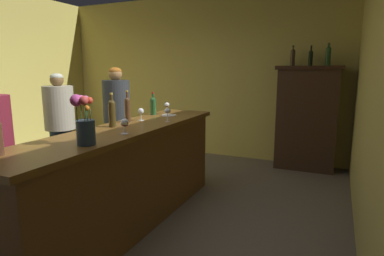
{
  "coord_description": "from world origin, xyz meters",
  "views": [
    {
      "loc": [
        2.46,
        -2.63,
        1.59
      ],
      "look_at": [
        1.27,
        0.0,
        1.06
      ],
      "focal_mm": 30.09,
      "sensor_mm": 36.0,
      "label": 1
    }
  ],
  "objects_px": {
    "flower_arrangement": "(84,122)",
    "wine_bottle_malbec": "(112,112)",
    "wine_glass_mid": "(167,112)",
    "patron_in_navy": "(60,127)",
    "display_cabinet": "(307,116)",
    "cheese_plate": "(169,115)",
    "display_bottle_left": "(293,57)",
    "bar_counter": "(127,177)",
    "wine_glass_rear": "(167,106)",
    "display_bottle_center": "(328,55)",
    "wine_glass_spare": "(141,112)",
    "display_bottle_midleft": "(311,57)",
    "wine_bottle_rose": "(128,108)",
    "patron_near_entrance": "(117,118)",
    "wine_glass_front": "(125,123)",
    "wine_bottle_syrah": "(153,105)"
  },
  "relations": [
    {
      "from": "wine_bottle_malbec",
      "to": "patron_near_entrance",
      "type": "bearing_deg",
      "value": 125.98
    },
    {
      "from": "display_cabinet",
      "to": "wine_glass_mid",
      "type": "relative_size",
      "value": 11.04
    },
    {
      "from": "patron_in_navy",
      "to": "display_cabinet",
      "type": "bearing_deg",
      "value": 67.87
    },
    {
      "from": "display_bottle_midleft",
      "to": "wine_bottle_rose",
      "type": "bearing_deg",
      "value": -123.01
    },
    {
      "from": "wine_glass_spare",
      "to": "wine_glass_mid",
      "type": "bearing_deg",
      "value": 8.66
    },
    {
      "from": "wine_glass_mid",
      "to": "patron_in_navy",
      "type": "bearing_deg",
      "value": 177.11
    },
    {
      "from": "wine_glass_rear",
      "to": "patron_near_entrance",
      "type": "bearing_deg",
      "value": 164.88
    },
    {
      "from": "wine_glass_mid",
      "to": "cheese_plate",
      "type": "distance_m",
      "value": 0.45
    },
    {
      "from": "cheese_plate",
      "to": "wine_glass_front",
      "type": "bearing_deg",
      "value": -81.38
    },
    {
      "from": "patron_near_entrance",
      "to": "patron_in_navy",
      "type": "xyz_separation_m",
      "value": [
        -0.39,
        -0.71,
        -0.05
      ]
    },
    {
      "from": "wine_glass_rear",
      "to": "bar_counter",
      "type": "bearing_deg",
      "value": -84.96
    },
    {
      "from": "bar_counter",
      "to": "wine_bottle_malbec",
      "type": "relative_size",
      "value": 8.7
    },
    {
      "from": "wine_glass_rear",
      "to": "display_bottle_center",
      "type": "distance_m",
      "value": 2.59
    },
    {
      "from": "bar_counter",
      "to": "display_bottle_left",
      "type": "bearing_deg",
      "value": 66.8
    },
    {
      "from": "wine_bottle_rose",
      "to": "display_bottle_midleft",
      "type": "relative_size",
      "value": 1.13
    },
    {
      "from": "wine_glass_mid",
      "to": "display_bottle_left",
      "type": "relative_size",
      "value": 0.48
    },
    {
      "from": "wine_glass_mid",
      "to": "bar_counter",
      "type": "bearing_deg",
      "value": -113.04
    },
    {
      "from": "wine_bottle_rose",
      "to": "wine_glass_front",
      "type": "bearing_deg",
      "value": -56.93
    },
    {
      "from": "wine_glass_front",
      "to": "wine_bottle_malbec",
      "type": "bearing_deg",
      "value": 143.75
    },
    {
      "from": "wine_glass_front",
      "to": "cheese_plate",
      "type": "relative_size",
      "value": 0.75
    },
    {
      "from": "wine_bottle_malbec",
      "to": "flower_arrangement",
      "type": "relative_size",
      "value": 0.88
    },
    {
      "from": "wine_bottle_malbec",
      "to": "display_bottle_midleft",
      "type": "distance_m",
      "value": 3.27
    },
    {
      "from": "wine_glass_spare",
      "to": "flower_arrangement",
      "type": "relative_size",
      "value": 0.36
    },
    {
      "from": "display_cabinet",
      "to": "wine_glass_front",
      "type": "xyz_separation_m",
      "value": [
        -1.27,
        -3.02,
        0.26
      ]
    },
    {
      "from": "wine_bottle_malbec",
      "to": "wine_glass_rear",
      "type": "height_order",
      "value": "wine_bottle_malbec"
    },
    {
      "from": "wine_bottle_rose",
      "to": "wine_glass_mid",
      "type": "bearing_deg",
      "value": 28.82
    },
    {
      "from": "bar_counter",
      "to": "patron_in_navy",
      "type": "bearing_deg",
      "value": 158.73
    },
    {
      "from": "wine_bottle_malbec",
      "to": "wine_glass_mid",
      "type": "distance_m",
      "value": 0.61
    },
    {
      "from": "display_cabinet",
      "to": "cheese_plate",
      "type": "relative_size",
      "value": 9.02
    },
    {
      "from": "patron_near_entrance",
      "to": "wine_glass_rear",
      "type": "bearing_deg",
      "value": 47.64
    },
    {
      "from": "wine_bottle_syrah",
      "to": "wine_glass_spare",
      "type": "xyz_separation_m",
      "value": [
        0.12,
        -0.46,
        -0.03
      ]
    },
    {
      "from": "wine_glass_front",
      "to": "flower_arrangement",
      "type": "xyz_separation_m",
      "value": [
        -0.02,
        -0.47,
        0.08
      ]
    },
    {
      "from": "cheese_plate",
      "to": "patron_near_entrance",
      "type": "relative_size",
      "value": 0.11
    },
    {
      "from": "wine_bottle_malbec",
      "to": "flower_arrangement",
      "type": "height_order",
      "value": "flower_arrangement"
    },
    {
      "from": "wine_bottle_syrah",
      "to": "wine_glass_mid",
      "type": "xyz_separation_m",
      "value": [
        0.43,
        -0.41,
        -0.01
      ]
    },
    {
      "from": "display_bottle_midleft",
      "to": "patron_in_navy",
      "type": "xyz_separation_m",
      "value": [
        -2.92,
        -2.2,
        -0.94
      ]
    },
    {
      "from": "wine_bottle_syrah",
      "to": "wine_bottle_rose",
      "type": "height_order",
      "value": "wine_bottle_rose"
    },
    {
      "from": "wine_glass_mid",
      "to": "flower_arrangement",
      "type": "height_order",
      "value": "flower_arrangement"
    },
    {
      "from": "wine_glass_rear",
      "to": "patron_near_entrance",
      "type": "distance_m",
      "value": 1.05
    },
    {
      "from": "display_cabinet",
      "to": "wine_glass_mid",
      "type": "xyz_separation_m",
      "value": [
        -1.24,
        -2.28,
        0.28
      ]
    },
    {
      "from": "wine_bottle_malbec",
      "to": "wine_glass_front",
      "type": "height_order",
      "value": "wine_bottle_malbec"
    },
    {
      "from": "wine_glass_rear",
      "to": "wine_bottle_malbec",
      "type": "bearing_deg",
      "value": -92.42
    },
    {
      "from": "patron_in_navy",
      "to": "flower_arrangement",
      "type": "bearing_deg",
      "value": -7.48
    },
    {
      "from": "wine_glass_mid",
      "to": "wine_bottle_syrah",
      "type": "bearing_deg",
      "value": 136.22
    },
    {
      "from": "wine_bottle_malbec",
      "to": "display_bottle_left",
      "type": "xyz_separation_m",
      "value": [
        1.32,
        2.79,
        0.6
      ]
    },
    {
      "from": "flower_arrangement",
      "to": "patron_in_navy",
      "type": "xyz_separation_m",
      "value": [
        -1.63,
        1.29,
        -0.37
      ]
    },
    {
      "from": "wine_glass_spare",
      "to": "cheese_plate",
      "type": "height_order",
      "value": "wine_glass_spare"
    },
    {
      "from": "display_bottle_midleft",
      "to": "patron_in_navy",
      "type": "relative_size",
      "value": 0.2
    },
    {
      "from": "display_cabinet",
      "to": "wine_bottle_syrah",
      "type": "bearing_deg",
      "value": -131.71
    },
    {
      "from": "flower_arrangement",
      "to": "wine_bottle_malbec",
      "type": "bearing_deg",
      "value": 112.98
    }
  ]
}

